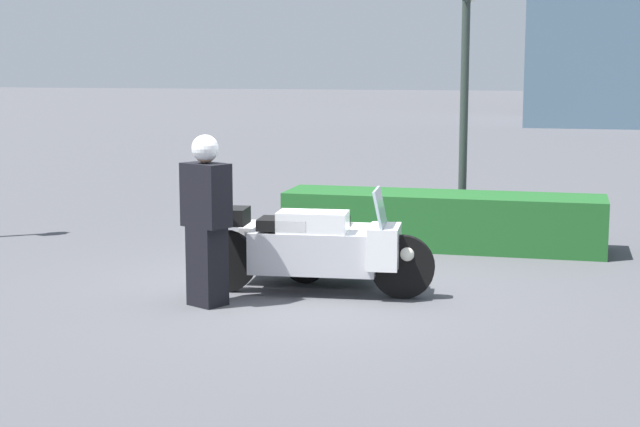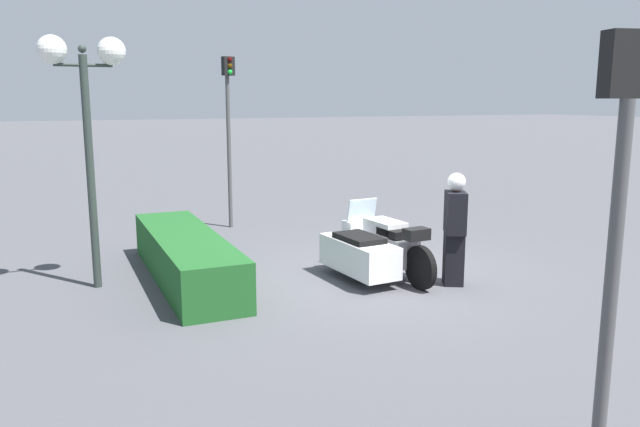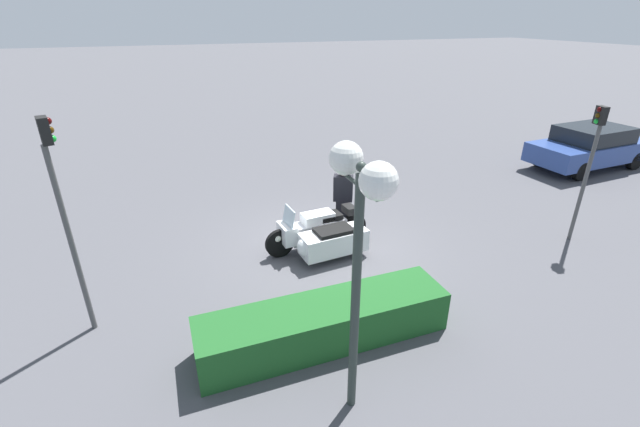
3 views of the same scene
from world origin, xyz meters
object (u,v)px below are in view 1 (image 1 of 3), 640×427
(police_motorcycle, at_px, (320,246))
(officer_rider, at_px, (206,216))
(twin_lamp_post, at_px, (466,19))
(hedge_bush_curbside, at_px, (443,221))

(police_motorcycle, xyz_separation_m, officer_rider, (-0.95, -1.01, 0.46))
(twin_lamp_post, bearing_deg, hedge_bush_curbside, -95.00)
(police_motorcycle, distance_m, twin_lamp_post, 5.01)
(officer_rider, bearing_deg, twin_lamp_post, 4.86)
(officer_rider, bearing_deg, police_motorcycle, -16.37)
(hedge_bush_curbside, distance_m, twin_lamp_post, 3.04)
(police_motorcycle, relative_size, officer_rider, 1.48)
(police_motorcycle, xyz_separation_m, hedge_bush_curbside, (1.02, 2.76, -0.10))
(officer_rider, xyz_separation_m, hedge_bush_curbside, (1.96, 3.77, -0.56))
(police_motorcycle, bearing_deg, twin_lamp_post, 69.73)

